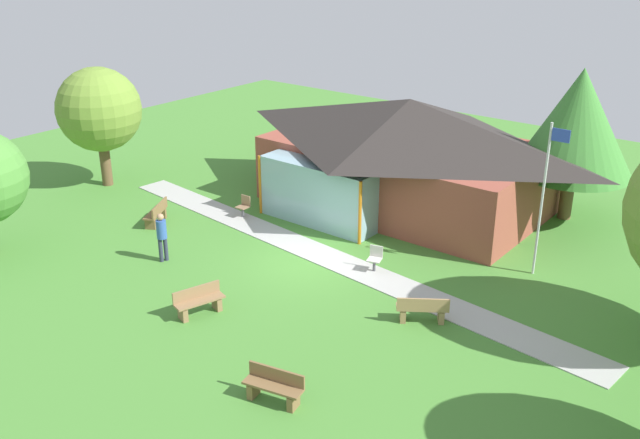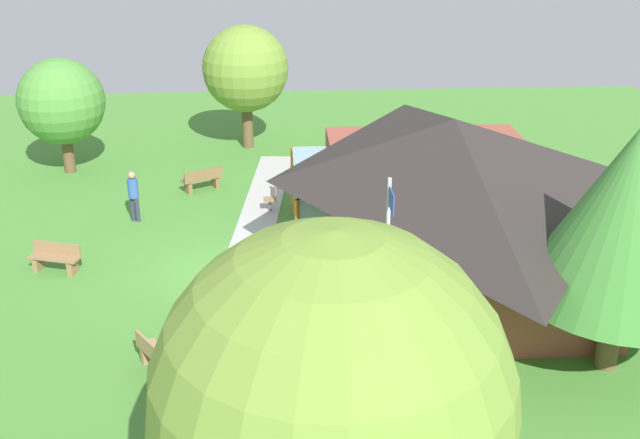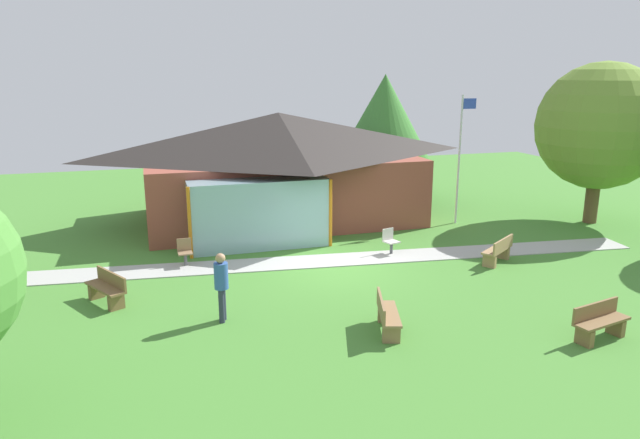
# 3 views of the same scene
# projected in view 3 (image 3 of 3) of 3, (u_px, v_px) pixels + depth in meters

# --- Properties ---
(ground_plane) EXTENTS (44.00, 44.00, 0.00)m
(ground_plane) POSITION_uv_depth(u_px,v_px,m) (337.00, 267.00, 18.04)
(ground_plane) COLOR #478433
(pavilion) EXTENTS (11.66, 8.23, 4.38)m
(pavilion) POSITION_uv_depth(u_px,v_px,m) (278.00, 165.00, 23.47)
(pavilion) COLOR brown
(pavilion) RESTS_ON ground_plane
(footpath) EXTENTS (21.01, 3.45, 0.03)m
(footpath) POSITION_uv_depth(u_px,v_px,m) (331.00, 260.00, 18.68)
(footpath) COLOR #ADADA8
(footpath) RESTS_ON ground_plane
(flagpole) EXTENTS (0.64, 0.08, 5.11)m
(flagpole) POSITION_uv_depth(u_px,v_px,m) (460.00, 153.00, 22.75)
(flagpole) COLOR silver
(flagpole) RESTS_ON ground_plane
(bench_mid_right) EXTENTS (1.48, 1.22, 0.84)m
(bench_mid_right) POSITION_uv_depth(u_px,v_px,m) (498.00, 251.00, 18.37)
(bench_mid_right) COLOR #9E7A51
(bench_mid_right) RESTS_ON ground_plane
(bench_front_right) EXTENTS (1.56, 0.75, 0.84)m
(bench_front_right) POSITION_uv_depth(u_px,v_px,m) (600.00, 323.00, 13.11)
(bench_front_right) COLOR brown
(bench_front_right) RESTS_ON ground_plane
(bench_front_center) EXTENTS (0.86, 1.56, 0.84)m
(bench_front_center) POSITION_uv_depth(u_px,v_px,m) (387.00, 316.00, 13.47)
(bench_front_center) COLOR olive
(bench_front_center) RESTS_ON ground_plane
(bench_mid_left) EXTENTS (1.12, 1.52, 0.84)m
(bench_mid_left) POSITION_uv_depth(u_px,v_px,m) (107.00, 289.00, 15.15)
(bench_mid_left) COLOR brown
(bench_mid_left) RESTS_ON ground_plane
(patio_chair_lawn_spare) EXTENTS (0.55, 0.55, 0.86)m
(patio_chair_lawn_spare) POSITION_uv_depth(u_px,v_px,m) (390.00, 242.00, 19.31)
(patio_chair_lawn_spare) COLOR beige
(patio_chair_lawn_spare) RESTS_ON ground_plane
(patio_chair_west) EXTENTS (0.46, 0.46, 0.86)m
(patio_chair_west) POSITION_uv_depth(u_px,v_px,m) (185.00, 253.00, 18.12)
(patio_chair_west) COLOR #8C6B4C
(patio_chair_west) RESTS_ON ground_plane
(visitor_strolling_lawn) EXTENTS (0.34, 0.34, 1.74)m
(visitor_strolling_lawn) POSITION_uv_depth(u_px,v_px,m) (221.00, 282.00, 13.91)
(visitor_strolling_lawn) COLOR #2D3347
(visitor_strolling_lawn) RESTS_ON ground_plane
(tree_east_hedge) EXTENTS (4.96, 4.96, 6.38)m
(tree_east_hedge) POSITION_uv_depth(u_px,v_px,m) (601.00, 126.00, 22.56)
(tree_east_hedge) COLOR brown
(tree_east_hedge) RESTS_ON ground_plane
(tree_behind_pavilion_right) EXTENTS (4.45, 4.45, 5.88)m
(tree_behind_pavilion_right) POSITION_uv_depth(u_px,v_px,m) (385.00, 118.00, 27.19)
(tree_behind_pavilion_right) COLOR brown
(tree_behind_pavilion_right) RESTS_ON ground_plane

